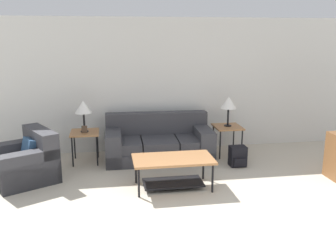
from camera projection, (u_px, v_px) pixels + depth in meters
name	position (u px, v px, depth m)	size (l,w,h in m)	color
wall_back	(166.00, 85.00, 7.40)	(8.98, 0.06, 2.60)	silver
couch	(158.00, 143.00, 6.99)	(1.97, 1.02, 0.82)	#38383D
armchair	(25.00, 163.00, 5.94)	(1.25, 1.27, 0.80)	#38383D
coffee_table	(173.00, 166.00, 5.62)	(1.20, 0.66, 0.47)	#A87042
side_table_left	(85.00, 135.00, 6.73)	(0.50, 0.55, 0.57)	#A87042
side_table_right	(228.00, 129.00, 7.15)	(0.50, 0.55, 0.57)	#A87042
table_lamp_left	(83.00, 108.00, 6.62)	(0.30, 0.30, 0.57)	black
table_lamp_right	(229.00, 103.00, 7.03)	(0.30, 0.30, 0.57)	black
backpack	(238.00, 156.00, 6.61)	(0.28, 0.30, 0.36)	black
picture_frame	(84.00, 129.00, 6.63)	(0.10, 0.04, 0.13)	#4C3828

